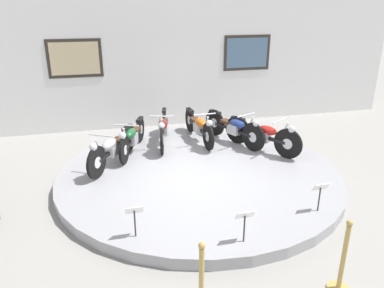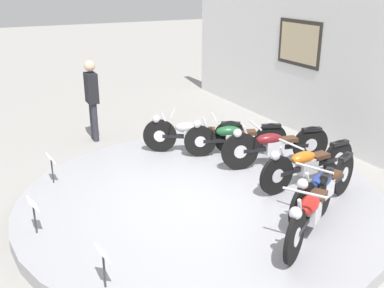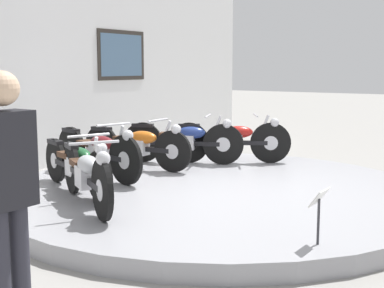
{
  "view_description": "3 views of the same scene",
  "coord_description": "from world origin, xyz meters",
  "px_view_note": "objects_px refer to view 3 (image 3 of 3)",
  "views": [
    {
      "loc": [
        -1.8,
        -6.68,
        3.42
      ],
      "look_at": [
        -0.09,
        0.25,
        0.68
      ],
      "focal_mm": 35.0,
      "sensor_mm": 36.0,
      "label": 1
    },
    {
      "loc": [
        5.54,
        -2.96,
        3.37
      ],
      "look_at": [
        -0.26,
        -0.05,
        0.96
      ],
      "focal_mm": 42.0,
      "sensor_mm": 36.0,
      "label": 2
    },
    {
      "loc": [
        -5.96,
        -3.6,
        1.77
      ],
      "look_at": [
        0.06,
        0.41,
        0.73
      ],
      "focal_mm": 50.0,
      "sensor_mm": 36.0,
      "label": 3
    }
  ],
  "objects_px": {
    "motorcycle_orange": "(138,144)",
    "motorcycle_red": "(232,139)",
    "visitor_standing": "(6,185)",
    "motorcycle_green": "(77,163)",
    "motorcycle_silver": "(86,173)",
    "motorcycle_blue": "(185,140)",
    "motorcycle_maroon": "(98,150)",
    "info_placard_front_left": "(319,205)"
  },
  "relations": [
    {
      "from": "motorcycle_orange",
      "to": "motorcycle_red",
      "type": "xyz_separation_m",
      "value": [
        1.24,
        -0.98,
        0.01
      ]
    },
    {
      "from": "motorcycle_orange",
      "to": "visitor_standing",
      "type": "distance_m",
      "value": 4.84
    },
    {
      "from": "motorcycle_green",
      "to": "visitor_standing",
      "type": "relative_size",
      "value": 1.05
    },
    {
      "from": "motorcycle_silver",
      "to": "motorcycle_red",
      "type": "height_order",
      "value": "motorcycle_red"
    },
    {
      "from": "motorcycle_blue",
      "to": "visitor_standing",
      "type": "xyz_separation_m",
      "value": [
        -4.99,
        -1.99,
        0.41
      ]
    },
    {
      "from": "motorcycle_orange",
      "to": "motorcycle_blue",
      "type": "bearing_deg",
      "value": -24.68
    },
    {
      "from": "motorcycle_green",
      "to": "motorcycle_blue",
      "type": "xyz_separation_m",
      "value": [
        2.43,
        0.0,
        0.03
      ]
    },
    {
      "from": "motorcycle_maroon",
      "to": "motorcycle_blue",
      "type": "height_order",
      "value": "motorcycle_maroon"
    },
    {
      "from": "motorcycle_blue",
      "to": "motorcycle_red",
      "type": "height_order",
      "value": "motorcycle_red"
    },
    {
      "from": "motorcycle_maroon",
      "to": "visitor_standing",
      "type": "distance_m",
      "value": 4.09
    },
    {
      "from": "info_placard_front_left",
      "to": "visitor_standing",
      "type": "height_order",
      "value": "visitor_standing"
    },
    {
      "from": "motorcycle_blue",
      "to": "info_placard_front_left",
      "type": "height_order",
      "value": "motorcycle_blue"
    },
    {
      "from": "motorcycle_orange",
      "to": "motorcycle_blue",
      "type": "xyz_separation_m",
      "value": [
        0.78,
        -0.36,
        0.01
      ]
    },
    {
      "from": "motorcycle_orange",
      "to": "motorcycle_red",
      "type": "distance_m",
      "value": 1.58
    },
    {
      "from": "motorcycle_orange",
      "to": "motorcycle_red",
      "type": "bearing_deg",
      "value": -38.42
    },
    {
      "from": "motorcycle_maroon",
      "to": "motorcycle_silver",
      "type": "bearing_deg",
      "value": -141.31
    },
    {
      "from": "motorcycle_orange",
      "to": "info_placard_front_left",
      "type": "relative_size",
      "value": 3.87
    },
    {
      "from": "motorcycle_blue",
      "to": "motorcycle_red",
      "type": "relative_size",
      "value": 1.09
    },
    {
      "from": "motorcycle_orange",
      "to": "info_placard_front_left",
      "type": "distance_m",
      "value": 4.13
    },
    {
      "from": "motorcycle_blue",
      "to": "visitor_standing",
      "type": "bearing_deg",
      "value": -158.24
    },
    {
      "from": "motorcycle_silver",
      "to": "visitor_standing",
      "type": "height_order",
      "value": "visitor_standing"
    },
    {
      "from": "motorcycle_maroon",
      "to": "motorcycle_red",
      "type": "xyz_separation_m",
      "value": [
        2.13,
        -0.99,
        -0.0
      ]
    },
    {
      "from": "motorcycle_orange",
      "to": "motorcycle_silver",
      "type": "bearing_deg",
      "value": -155.06
    },
    {
      "from": "motorcycle_red",
      "to": "info_placard_front_left",
      "type": "relative_size",
      "value": 3.37
    },
    {
      "from": "motorcycle_blue",
      "to": "motorcycle_silver",
      "type": "bearing_deg",
      "value": -167.73
    },
    {
      "from": "motorcycle_maroon",
      "to": "motorcycle_red",
      "type": "relative_size",
      "value": 1.16
    },
    {
      "from": "motorcycle_maroon",
      "to": "motorcycle_red",
      "type": "distance_m",
      "value": 2.34
    },
    {
      "from": "motorcycle_green",
      "to": "motorcycle_orange",
      "type": "relative_size",
      "value": 0.93
    },
    {
      "from": "motorcycle_orange",
      "to": "info_placard_front_left",
      "type": "xyz_separation_m",
      "value": [
        -1.93,
        -3.65,
        -0.02
      ]
    },
    {
      "from": "motorcycle_silver",
      "to": "motorcycle_orange",
      "type": "bearing_deg",
      "value": 24.94
    },
    {
      "from": "motorcycle_silver",
      "to": "info_placard_front_left",
      "type": "relative_size",
      "value": 3.4
    },
    {
      "from": "motorcycle_blue",
      "to": "motorcycle_maroon",
      "type": "bearing_deg",
      "value": 167.77
    },
    {
      "from": "motorcycle_red",
      "to": "visitor_standing",
      "type": "bearing_deg",
      "value": -165.97
    },
    {
      "from": "motorcycle_blue",
      "to": "info_placard_front_left",
      "type": "distance_m",
      "value": 4.26
    },
    {
      "from": "motorcycle_red",
      "to": "visitor_standing",
      "type": "distance_m",
      "value": 5.63
    },
    {
      "from": "motorcycle_silver",
      "to": "motorcycle_orange",
      "type": "height_order",
      "value": "motorcycle_silver"
    },
    {
      "from": "motorcycle_silver",
      "to": "visitor_standing",
      "type": "xyz_separation_m",
      "value": [
        -2.09,
        -1.36,
        0.42
      ]
    },
    {
      "from": "motorcycle_green",
      "to": "motorcycle_orange",
      "type": "height_order",
      "value": "motorcycle_orange"
    },
    {
      "from": "motorcycle_red",
      "to": "visitor_standing",
      "type": "height_order",
      "value": "visitor_standing"
    },
    {
      "from": "motorcycle_maroon",
      "to": "motorcycle_orange",
      "type": "xyz_separation_m",
      "value": [
        0.88,
        -0.0,
        -0.02
      ]
    },
    {
      "from": "motorcycle_silver",
      "to": "motorcycle_orange",
      "type": "relative_size",
      "value": 0.88
    },
    {
      "from": "motorcycle_silver",
      "to": "motorcycle_blue",
      "type": "distance_m",
      "value": 2.96
    }
  ]
}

